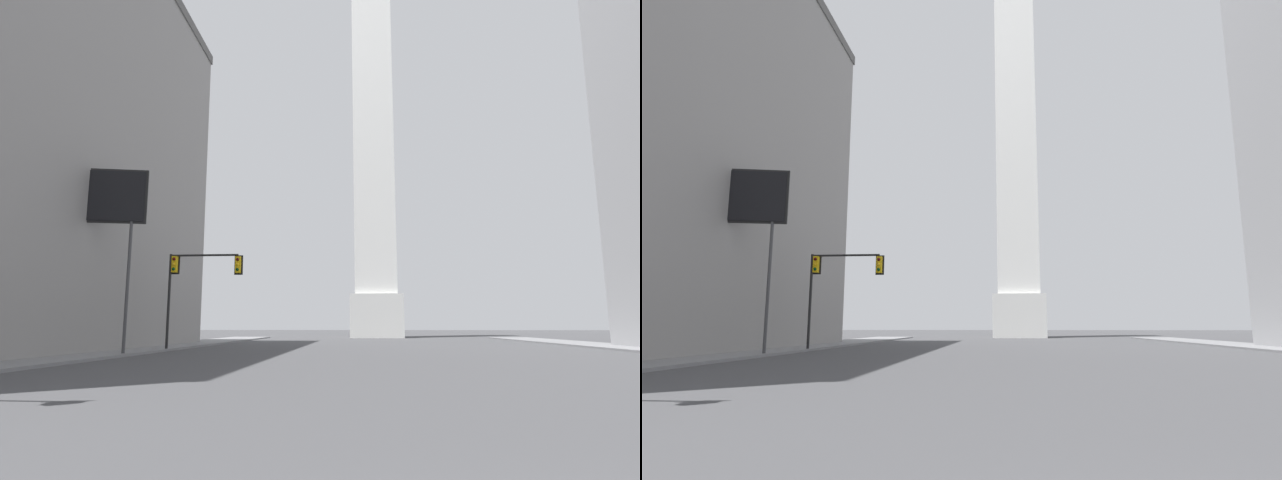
{
  "view_description": "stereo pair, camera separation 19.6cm",
  "coord_description": "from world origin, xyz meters",
  "views": [
    {
      "loc": [
        -2.22,
        -2.57,
        1.63
      ],
      "look_at": [
        -5.91,
        43.42,
        9.59
      ],
      "focal_mm": 28.0,
      "sensor_mm": 36.0,
      "label": 1
    },
    {
      "loc": [
        -2.02,
        -2.56,
        1.63
      ],
      "look_at": [
        -5.91,
        43.42,
        9.59
      ],
      "focal_mm": 28.0,
      "sensor_mm": 36.0,
      "label": 2
    }
  ],
  "objects": [
    {
      "name": "billboard_sign",
      "position": [
        -16.73,
        24.01,
        8.51
      ],
      "size": [
        4.68,
        1.16,
        10.56
      ],
      "color": "#3F3F42",
      "rests_on": "ground_plane"
    },
    {
      "name": "obelisk",
      "position": [
        0.0,
        69.6,
        31.57
      ],
      "size": [
        7.34,
        7.34,
        66.07
      ],
      "color": "silver",
      "rests_on": "ground_plane"
    },
    {
      "name": "traffic_light_mid_left",
      "position": [
        -13.41,
        30.12,
        4.92
      ],
      "size": [
        5.15,
        0.5,
        6.45
      ],
      "color": "black",
      "rests_on": "ground_plane"
    },
    {
      "name": "sidewalk_left",
      "position": [
        -17.22,
        25.05,
        0.07
      ],
      "size": [
        5.0,
        83.52,
        0.15
      ],
      "primitive_type": "cube",
      "color": "slate",
      "rests_on": "ground_plane"
    }
  ]
}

